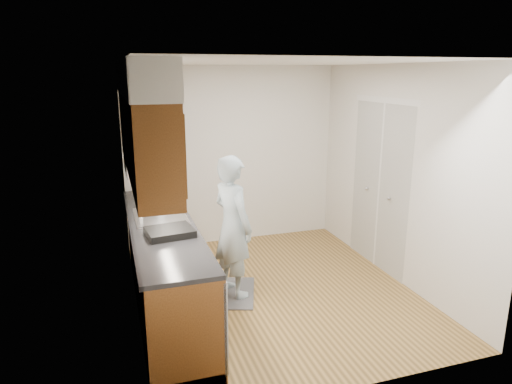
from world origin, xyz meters
The scene contains 14 objects.
floor centered at (0.00, 0.00, 0.00)m, with size 3.50×3.50×0.00m, color olive.
ceiling centered at (0.00, 0.00, 2.50)m, with size 3.50×3.50×0.00m, color white.
wall_left centered at (-1.50, 0.00, 1.25)m, with size 0.02×3.50×2.50m, color silver.
wall_right centered at (1.50, 0.00, 1.25)m, with size 0.02×3.50×2.50m, color silver.
wall_back centered at (0.00, 1.75, 1.25)m, with size 3.00×0.02×2.50m, color silver.
counter centered at (-1.20, 0.00, 0.49)m, with size 0.64×2.80×1.30m.
upper_cabinets centered at (-1.33, 0.05, 1.95)m, with size 0.47×2.80×1.21m.
closet_door centered at (1.49, 0.30, 1.02)m, with size 0.02×1.22×2.05m, color silver.
floor_mat centered at (-0.45, 0.08, 0.01)m, with size 0.45×0.77×0.01m, color #5A5A5C.
person centered at (-0.45, 0.08, 0.90)m, with size 0.62×0.42×1.77m, color #98ADB8.
soap_bottle_a centered at (-1.16, 0.61, 1.06)m, with size 0.10×0.10×0.25m, color white.
soap_bottle_b centered at (-1.17, 0.65, 1.04)m, with size 0.09×0.09×0.20m, color white.
soda_can centered at (-1.16, 0.68, 1.00)m, with size 0.06×0.06×0.11m, color maroon.
dish_rack centered at (-1.18, -0.40, 0.97)m, with size 0.41×0.35×0.07m, color black.
Camera 1 is at (-1.65, -4.43, 2.40)m, focal length 32.00 mm.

